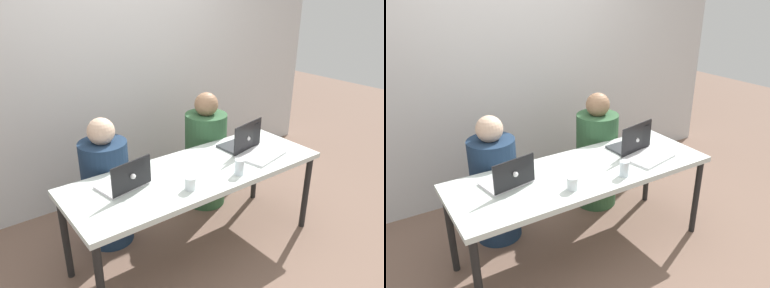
# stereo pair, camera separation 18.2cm
# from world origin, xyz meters

# --- Properties ---
(ground_plane) EXTENTS (12.00, 12.00, 0.00)m
(ground_plane) POSITION_xyz_m (0.00, 0.00, 0.00)
(ground_plane) COLOR brown
(back_wall) EXTENTS (5.06, 0.10, 2.54)m
(back_wall) POSITION_xyz_m (0.00, 1.26, 1.27)
(back_wall) COLOR silver
(back_wall) RESTS_ON ground
(desk) EXTENTS (1.95, 0.70, 0.71)m
(desk) POSITION_xyz_m (0.00, 0.00, 0.65)
(desk) COLOR silver
(desk) RESTS_ON ground
(person_on_left) EXTENTS (0.40, 0.40, 1.06)m
(person_on_left) POSITION_xyz_m (-0.50, 0.53, 0.47)
(person_on_left) COLOR #1C304B
(person_on_left) RESTS_ON ground
(person_on_right) EXTENTS (0.46, 0.46, 1.09)m
(person_on_right) POSITION_xyz_m (0.50, 0.53, 0.48)
(person_on_right) COLOR #315B37
(person_on_right) RESTS_ON ground
(laptop_front_right) EXTENTS (0.40, 0.33, 0.25)m
(laptop_front_right) POSITION_xyz_m (0.53, -0.06, 0.76)
(laptop_front_right) COLOR silver
(laptop_front_right) RESTS_ON desk
(laptop_back_right) EXTENTS (0.29, 0.25, 0.21)m
(laptop_back_right) POSITION_xyz_m (0.52, 0.10, 0.75)
(laptop_back_right) COLOR #36393D
(laptop_back_right) RESTS_ON desk
(laptop_back_left) EXTENTS (0.35, 0.28, 0.22)m
(laptop_back_left) POSITION_xyz_m (-0.54, 0.07, 0.76)
(laptop_back_left) COLOR silver
(laptop_back_left) RESTS_ON desk
(water_glass_left) EXTENTS (0.07, 0.07, 0.09)m
(water_glass_left) POSITION_xyz_m (-0.21, -0.20, 0.75)
(water_glass_left) COLOR white
(water_glass_left) RESTS_ON desk
(water_glass_right) EXTENTS (0.07, 0.07, 0.11)m
(water_glass_right) POSITION_xyz_m (0.20, -0.23, 0.76)
(water_glass_right) COLOR silver
(water_glass_right) RESTS_ON desk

